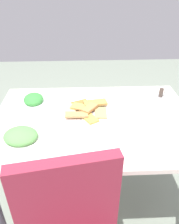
{
  "coord_description": "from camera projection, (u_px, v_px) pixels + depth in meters",
  "views": [
    {
      "loc": [
        0.08,
        1.06,
        1.45
      ],
      "look_at": [
        0.03,
        -0.03,
        0.76
      ],
      "focal_mm": 36.63,
      "sensor_mm": 36.0,
      "label": 1
    }
  ],
  "objects": [
    {
      "name": "ground_plane",
      "position": [
        93.0,
        201.0,
        1.68
      ],
      "size": [
        6.0,
        6.0,
        0.0
      ],
      "primitive_type": "plane",
      "color": "gray"
    },
    {
      "name": "dining_table",
      "position": [
        94.0,
        131.0,
        1.33
      ],
      "size": [
        1.14,
        0.8,
        0.73
      ],
      "color": "silver",
      "rests_on": "ground_plane"
    },
    {
      "name": "pide_platter",
      "position": [
        84.0,
        111.0,
        1.33
      ],
      "size": [
        0.33,
        0.33,
        0.05
      ],
      "color": "white",
      "rests_on": "dining_table"
    },
    {
      "name": "salad_plate_greens",
      "position": [
        21.0,
        137.0,
        1.11
      ],
      "size": [
        0.22,
        0.22,
        0.06
      ],
      "color": "white",
      "rests_on": "dining_table"
    },
    {
      "name": "salad_plate_rice",
      "position": [
        34.0,
        100.0,
        1.42
      ],
      "size": [
        0.23,
        0.23,
        0.06
      ],
      "color": "white",
      "rests_on": "dining_table"
    },
    {
      "name": "soda_can",
      "position": [
        144.0,
        122.0,
        1.15
      ],
      "size": [
        0.08,
        0.08,
        0.12
      ],
      "primitive_type": "cylinder",
      "rotation": [
        0.0,
        0.0,
        4.98
      ],
      "color": "silver",
      "rests_on": "dining_table"
    },
    {
      "name": "drinking_glass",
      "position": [
        130.0,
        102.0,
        1.35
      ],
      "size": [
        0.08,
        0.08,
        0.09
      ],
      "primitive_type": "cylinder",
      "color": "silver",
      "rests_on": "dining_table"
    },
    {
      "name": "paper_napkin",
      "position": [
        125.0,
        96.0,
        1.51
      ],
      "size": [
        0.16,
        0.16,
        0.0
      ],
      "primitive_type": "cube",
      "rotation": [
        0.0,
        0.0,
        -0.34
      ],
      "color": "white",
      "rests_on": "dining_table"
    },
    {
      "name": "fork",
      "position": [
        125.0,
        94.0,
        1.52
      ],
      "size": [
        0.18,
        0.03,
        0.0
      ],
      "primitive_type": "cube",
      "rotation": [
        0.0,
        0.0,
        0.08
      ],
      "color": "silver",
      "rests_on": "paper_napkin"
    },
    {
      "name": "spoon",
      "position": [
        126.0,
        97.0,
        1.49
      ],
      "size": [
        0.17,
        0.03,
        0.0
      ],
      "primitive_type": "cube",
      "rotation": [
        0.0,
        0.0,
        0.08
      ],
      "color": "silver",
      "rests_on": "paper_napkin"
    },
    {
      "name": "condiment_caddy",
      "position": [
        163.0,
        95.0,
        1.48
      ],
      "size": [
        0.11,
        0.11,
        0.07
      ],
      "color": "#B2B2B7",
      "rests_on": "dining_table"
    }
  ]
}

